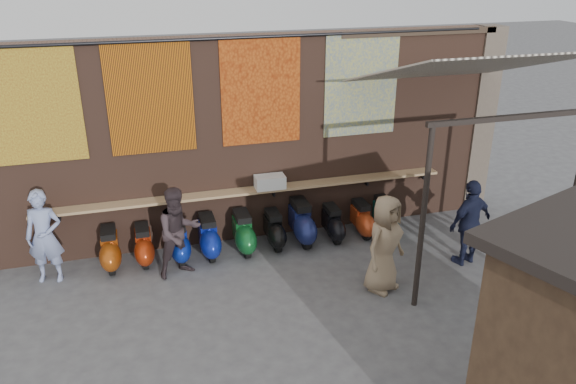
{
  "coord_description": "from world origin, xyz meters",
  "views": [
    {
      "loc": [
        -2.07,
        -7.52,
        5.34
      ],
      "look_at": [
        0.45,
        1.2,
        1.48
      ],
      "focal_mm": 35.0,
      "sensor_mm": 36.0,
      "label": 1
    }
  ],
  "objects_px": {
    "diner_left": "(44,237)",
    "diner_right": "(179,232)",
    "shopper_navy": "(470,223)",
    "shopper_tan": "(385,244)",
    "shelf_box": "(270,182)",
    "scooter_stool_8": "(362,219)",
    "scooter_stool_1": "(144,246)",
    "scooter_stool_5": "(274,230)",
    "shopper_grey": "(554,251)",
    "scooter_stool_9": "(384,215)",
    "scooter_stool_2": "(179,242)",
    "scooter_stool_4": "(243,233)",
    "scooter_stool_6": "(301,223)",
    "scooter_stool_7": "(333,224)",
    "scooter_stool_0": "(110,249)",
    "scooter_stool_3": "(209,237)"
  },
  "relations": [
    {
      "from": "diner_left",
      "to": "diner_right",
      "type": "relative_size",
      "value": 1.02
    },
    {
      "from": "scooter_stool_4",
      "to": "scooter_stool_7",
      "type": "xyz_separation_m",
      "value": [
        1.83,
        -0.0,
        -0.05
      ]
    },
    {
      "from": "shopper_navy",
      "to": "shopper_tan",
      "type": "relative_size",
      "value": 0.95
    },
    {
      "from": "scooter_stool_0",
      "to": "shopper_navy",
      "type": "relative_size",
      "value": 0.48
    },
    {
      "from": "scooter_stool_6",
      "to": "shopper_navy",
      "type": "height_order",
      "value": "shopper_navy"
    },
    {
      "from": "scooter_stool_7",
      "to": "scooter_stool_2",
      "type": "bearing_deg",
      "value": 179.58
    },
    {
      "from": "diner_right",
      "to": "shopper_tan",
      "type": "xyz_separation_m",
      "value": [
        3.26,
        -1.45,
        0.03
      ]
    },
    {
      "from": "scooter_stool_1",
      "to": "shopper_navy",
      "type": "relative_size",
      "value": 0.45
    },
    {
      "from": "scooter_stool_5",
      "to": "diner_right",
      "type": "distance_m",
      "value": 2.01
    },
    {
      "from": "scooter_stool_9",
      "to": "diner_left",
      "type": "distance_m",
      "value": 6.51
    },
    {
      "from": "scooter_stool_6",
      "to": "shopper_tan",
      "type": "xyz_separation_m",
      "value": [
        0.82,
        -2.02,
        0.44
      ]
    },
    {
      "from": "shopper_navy",
      "to": "shopper_grey",
      "type": "relative_size",
      "value": 1.05
    },
    {
      "from": "scooter_stool_4",
      "to": "shopper_navy",
      "type": "height_order",
      "value": "shopper_navy"
    },
    {
      "from": "scooter_stool_0",
      "to": "scooter_stool_1",
      "type": "height_order",
      "value": "scooter_stool_0"
    },
    {
      "from": "scooter_stool_2",
      "to": "scooter_stool_6",
      "type": "bearing_deg",
      "value": 0.91
    },
    {
      "from": "scooter_stool_7",
      "to": "shopper_grey",
      "type": "relative_size",
      "value": 0.46
    },
    {
      "from": "diner_right",
      "to": "scooter_stool_3",
      "type": "bearing_deg",
      "value": 24.24
    },
    {
      "from": "scooter_stool_4",
      "to": "scooter_stool_8",
      "type": "xyz_separation_m",
      "value": [
        2.47,
        0.01,
        -0.04
      ]
    },
    {
      "from": "scooter_stool_0",
      "to": "diner_right",
      "type": "xyz_separation_m",
      "value": [
        1.21,
        -0.58,
        0.46
      ]
    },
    {
      "from": "scooter_stool_8",
      "to": "shopper_navy",
      "type": "distance_m",
      "value": 2.19
    },
    {
      "from": "scooter_stool_5",
      "to": "shopper_tan",
      "type": "distance_m",
      "value": 2.49
    },
    {
      "from": "shopper_grey",
      "to": "scooter_stool_0",
      "type": "bearing_deg",
      "value": -24.62
    },
    {
      "from": "scooter_stool_1",
      "to": "shopper_tan",
      "type": "bearing_deg",
      "value": -27.79
    },
    {
      "from": "scooter_stool_3",
      "to": "shopper_navy",
      "type": "xyz_separation_m",
      "value": [
        4.57,
        -1.6,
        0.44
      ]
    },
    {
      "from": "diner_left",
      "to": "shopper_navy",
      "type": "distance_m",
      "value": 7.55
    },
    {
      "from": "scooter_stool_9",
      "to": "shopper_grey",
      "type": "height_order",
      "value": "shopper_grey"
    },
    {
      "from": "scooter_stool_1",
      "to": "scooter_stool_7",
      "type": "distance_m",
      "value": 3.7
    },
    {
      "from": "scooter_stool_8",
      "to": "shopper_tan",
      "type": "bearing_deg",
      "value": -103.08
    },
    {
      "from": "scooter_stool_8",
      "to": "diner_left",
      "type": "distance_m",
      "value": 5.99
    },
    {
      "from": "scooter_stool_1",
      "to": "shopper_grey",
      "type": "distance_m",
      "value": 7.19
    },
    {
      "from": "scooter_stool_2",
      "to": "diner_right",
      "type": "relative_size",
      "value": 0.47
    },
    {
      "from": "shelf_box",
      "to": "scooter_stool_8",
      "type": "height_order",
      "value": "shelf_box"
    },
    {
      "from": "scooter_stool_1",
      "to": "diner_right",
      "type": "xyz_separation_m",
      "value": [
        0.62,
        -0.6,
        0.48
      ]
    },
    {
      "from": "scooter_stool_2",
      "to": "scooter_stool_7",
      "type": "distance_m",
      "value": 3.05
    },
    {
      "from": "scooter_stool_5",
      "to": "scooter_stool_4",
      "type": "bearing_deg",
      "value": -176.78
    },
    {
      "from": "scooter_stool_1",
      "to": "scooter_stool_3",
      "type": "distance_m",
      "value": 1.2
    },
    {
      "from": "scooter_stool_4",
      "to": "scooter_stool_1",
      "type": "bearing_deg",
      "value": 177.47
    },
    {
      "from": "scooter_stool_5",
      "to": "scooter_stool_3",
      "type": "bearing_deg",
      "value": -179.45
    },
    {
      "from": "scooter_stool_2",
      "to": "scooter_stool_4",
      "type": "bearing_deg",
      "value": -0.82
    },
    {
      "from": "shopper_tan",
      "to": "scooter_stool_1",
      "type": "bearing_deg",
      "value": 122.58
    },
    {
      "from": "scooter_stool_3",
      "to": "scooter_stool_6",
      "type": "distance_m",
      "value": 1.86
    },
    {
      "from": "shopper_grey",
      "to": "scooter_stool_5",
      "type": "bearing_deg",
      "value": -37.83
    },
    {
      "from": "scooter_stool_3",
      "to": "scooter_stool_9",
      "type": "xyz_separation_m",
      "value": [
        3.66,
        0.04,
        -0.04
      ]
    },
    {
      "from": "diner_right",
      "to": "shelf_box",
      "type": "bearing_deg",
      "value": 5.97
    },
    {
      "from": "shopper_grey",
      "to": "diner_right",
      "type": "bearing_deg",
      "value": -23.93
    },
    {
      "from": "shelf_box",
      "to": "scooter_stool_8",
      "type": "xyz_separation_m",
      "value": [
        1.84,
        -0.32,
        -0.9
      ]
    },
    {
      "from": "scooter_stool_2",
      "to": "scooter_stool_9",
      "type": "height_order",
      "value": "scooter_stool_2"
    },
    {
      "from": "scooter_stool_5",
      "to": "shopper_navy",
      "type": "xyz_separation_m",
      "value": [
        3.28,
        -1.61,
        0.47
      ]
    },
    {
      "from": "scooter_stool_1",
      "to": "scooter_stool_5",
      "type": "relative_size",
      "value": 1.0
    },
    {
      "from": "scooter_stool_1",
      "to": "scooter_stool_4",
      "type": "relative_size",
      "value": 0.91
    }
  ]
}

